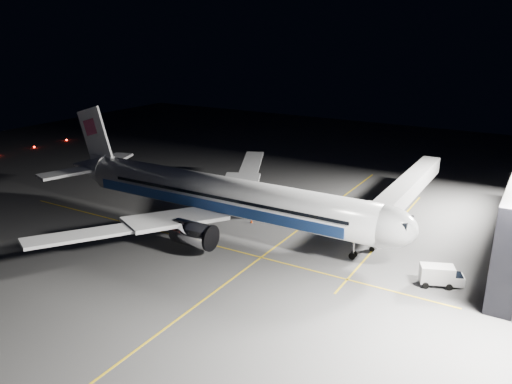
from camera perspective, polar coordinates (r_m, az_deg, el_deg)
The scene contains 11 objects.
ground at distance 75.90m, azimuth -3.68°, elevation -4.13°, with size 200.00×200.00×0.00m, color #4C4C4F.
guide_line_main at distance 71.13m, azimuth 3.03°, elevation -5.68°, with size 0.25×80.00×0.01m, color gold.
guide_line_cross at distance 71.43m, azimuth -6.40°, elevation -5.67°, with size 70.00×0.25×0.01m, color gold.
guide_line_side at distance 75.75m, azimuth 14.71°, elevation -4.76°, with size 0.25×40.00×0.01m, color gold.
airliner at distance 74.69m, azimuth -4.44°, elevation -0.30°, with size 61.48×54.22×16.64m.
jet_bridge at distance 81.57m, azimuth 16.58°, elevation 0.15°, with size 3.60×34.40×6.30m.
service_truck at distance 62.78m, azimuth 20.36°, elevation -8.91°, with size 5.23×3.65×2.50m.
baggage_tug at distance 88.29m, azimuth -0.64°, elevation -0.24°, with size 3.26×2.93×1.96m.
safety_cone_a at distance 79.91m, azimuth -3.26°, elevation -2.72°, with size 0.42×0.42×0.63m, color #DD3F09.
safety_cone_b at distance 78.75m, azimuth 1.20°, elevation -3.02°, with size 0.40×0.40×0.59m, color #DD3F09.
safety_cone_c at distance 77.66m, azimuth -0.52°, elevation -3.32°, with size 0.41×0.41×0.62m, color #DD3F09.
Camera 1 is at (40.05, -57.79, 28.57)m, focal length 35.00 mm.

